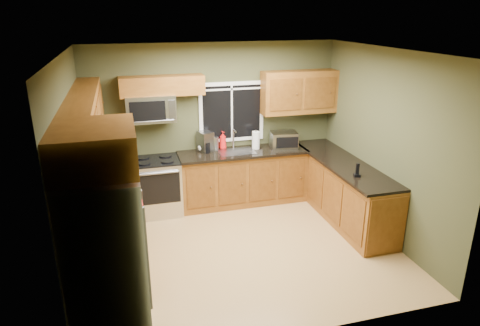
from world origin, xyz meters
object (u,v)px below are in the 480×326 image
kettle (214,143)px  soap_bottle_a (223,140)px  coffee_maker (205,142)px  cordless_phone (357,172)px  range (157,186)px  paper_towel_roll (256,140)px  soap_bottle_c (202,146)px  refrigerator (107,259)px  toaster_oven (284,140)px  microwave (151,108)px

kettle → soap_bottle_a: (0.17, 0.05, 0.02)m
coffee_maker → cordless_phone: bearing=-42.7°
range → cordless_phone: (2.71, -1.54, 0.53)m
paper_towel_roll → soap_bottle_c: 0.92m
paper_towel_roll → soap_bottle_a: 0.56m
range → cordless_phone: cordless_phone is taller
paper_towel_roll → soap_bottle_a: paper_towel_roll is taller
refrigerator → soap_bottle_c: 3.32m
coffee_maker → soap_bottle_c: bearing=158.3°
coffee_maker → cordless_phone: size_ratio=1.70×
toaster_oven → coffee_maker: size_ratio=1.44×
soap_bottle_c → range: bearing=-166.6°
kettle → paper_towel_roll: 0.72m
refrigerator → kettle: 3.40m
range → toaster_oven: toaster_oven is taller
soap_bottle_a → soap_bottle_c: size_ratio=1.70×
microwave → soap_bottle_a: (1.17, 0.09, -0.64)m
toaster_oven → coffee_maker: 1.34m
microwave → toaster_oven: microwave is taller
coffee_maker → soap_bottle_c: 0.09m
toaster_oven → soap_bottle_c: bearing=172.8°
refrigerator → range: bearing=76.0°
microwave → kettle: bearing=2.5°
toaster_oven → soap_bottle_c: 1.40m
range → toaster_oven: size_ratio=1.94×
kettle → toaster_oven: bearing=-7.9°
kettle → paper_towel_roll: paper_towel_roll is taller
refrigerator → toaster_oven: refrigerator is taller
microwave → paper_towel_roll: size_ratio=2.29×
coffee_maker → toaster_oven: bearing=-6.6°
kettle → range: bearing=-169.8°
coffee_maker → cordless_phone: coffee_maker is taller
toaster_oven → kettle: bearing=172.1°
range → paper_towel_roll: bearing=2.8°
refrigerator → kettle: (1.69, 2.95, 0.17)m
kettle → soap_bottle_c: size_ratio=1.63×
microwave → cordless_phone: 3.27m
microwave → coffee_maker: microwave is taller
kettle → soap_bottle_a: size_ratio=0.96×
cordless_phone → range: bearing=150.4°
kettle → microwave: bearing=-177.5°
microwave → paper_towel_roll: microwave is taller
microwave → soap_bottle_a: bearing=4.6°
range → soap_bottle_a: 1.35m
coffee_maker → kettle: (0.14, 0.01, -0.02)m
range → microwave: size_ratio=1.23×
toaster_oven → refrigerator: bearing=-136.0°
range → microwave: 1.27m
kettle → paper_towel_roll: bearing=-7.7°
coffee_maker → cordless_phone: (1.85, -1.71, -0.10)m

